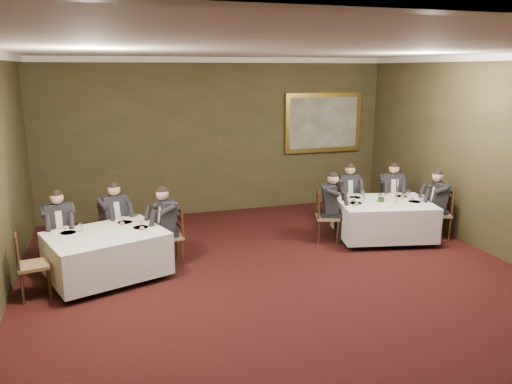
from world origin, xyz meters
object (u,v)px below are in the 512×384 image
diner_sec_backleft (60,239)px  chair_sec_backleft (62,252)px  diner_sec_backright (115,229)px  chair_sec_endleft (34,278)px  chair_main_backleft (346,213)px  diner_main_backright (391,202)px  diner_main_backleft (347,203)px  table_second (107,252)px  chair_main_endleft (326,227)px  chair_sec_backright (115,241)px  diner_main_endleft (327,216)px  diner_main_endright (439,213)px  candlestick (397,194)px  chair_sec_endright (170,248)px  centerpiece (382,196)px  chair_main_backright (390,212)px  diner_sec_endright (169,235)px  chair_main_endright (438,224)px  painting (323,123)px  table_main (383,217)px

diner_sec_backleft → chair_sec_backleft: bearing=-90.0°
diner_sec_backright → chair_sec_endleft: size_ratio=1.35×
chair_main_backleft → diner_main_backright: diner_main_backright is taller
diner_main_backleft → chair_sec_backleft: 5.65m
table_second → chair_main_endleft: size_ratio=2.05×
chair_sec_backright → chair_sec_endleft: 1.79m
chair_main_endleft → diner_main_endleft: size_ratio=0.74×
chair_sec_endleft → diner_main_endright: bearing=85.3°
chair_sec_backright → candlestick: candlestick is taller
diner_main_endleft → chair_sec_endright: bearing=-67.2°
chair_sec_backright → centerpiece: bearing=148.3°
chair_sec_backleft → diner_main_backright: bearing=176.5°
chair_main_backright → chair_main_endleft: bearing=38.2°
diner_main_backleft → diner_sec_backleft: 5.65m
diner_sec_endright → chair_sec_endleft: size_ratio=1.35×
chair_sec_endleft → table_second: bearing=100.1°
diner_sec_backright → chair_sec_backleft: bearing=-6.6°
diner_sec_backleft → candlestick: size_ratio=2.86×
diner_main_endleft → chair_main_endright: 2.24m
diner_main_endright → candlestick: diner_main_endright is taller
centerpiece → candlestick: candlestick is taller
diner_main_backright → painting: painting is taller
chair_sec_backleft → candlestick: candlestick is taller
chair_main_backright → chair_sec_backright: 5.67m
diner_main_backright → painting: bearing=-51.8°
chair_main_endleft → chair_main_endright: size_ratio=1.00×
chair_sec_endright → diner_sec_endright: diner_sec_endright is taller
diner_sec_endright → centerpiece: diner_sec_endright is taller
diner_main_backleft → diner_sec_backright: same height
diner_sec_endright → centerpiece: 4.10m
diner_sec_backleft → chair_sec_endleft: bearing=65.5°
table_main → diner_sec_endright: diner_sec_endright is taller
chair_main_endleft → centerpiece: (1.03, -0.23, 0.60)m
chair_sec_endleft → centerpiece: bearing=88.2°
chair_main_endleft → diner_sec_backright: size_ratio=0.74×
chair_main_backright → chair_sec_backright: bearing=22.3°
candlestick → centerpiece: bearing=155.0°
diner_main_backleft → chair_main_endright: bearing=144.2°
chair_sec_backright → chair_main_endright: bearing=147.4°
chair_main_endright → diner_sec_backleft: 7.01m
diner_main_endleft → chair_sec_endright: size_ratio=1.35×
candlestick → table_second: bearing=-177.5°
painting → table_main: bearing=-90.0°
diner_main_backright → chair_sec_backleft: size_ratio=1.35×
table_main → diner_main_backright: 1.02m
diner_main_endright → diner_sec_backleft: size_ratio=1.00×
chair_main_endright → diner_main_endleft: bearing=98.4°
chair_sec_endleft → candlestick: candlestick is taller
diner_sec_backleft → chair_sec_backright: 0.95m
table_main → diner_main_backright: bearing=49.9°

